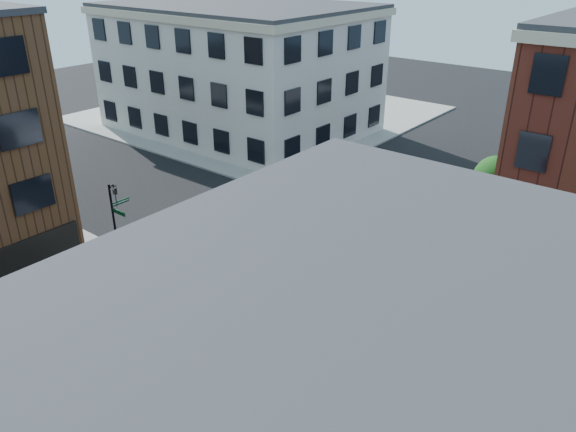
# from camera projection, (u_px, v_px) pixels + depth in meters

# --- Properties ---
(ground) EXTENTS (120.00, 120.00, 0.00)m
(ground) POSITION_uv_depth(u_px,v_px,m) (292.00, 252.00, 31.96)
(ground) COLOR black
(ground) RESTS_ON ground
(sidewalk_nw) EXTENTS (30.00, 30.00, 0.15)m
(sidewalk_nw) POSITION_uv_depth(u_px,v_px,m) (260.00, 113.00, 58.56)
(sidewalk_nw) COLOR gray
(sidewalk_nw) RESTS_ON ground
(building_nw) EXTENTS (22.00, 16.00, 11.00)m
(building_nw) POSITION_uv_depth(u_px,v_px,m) (239.00, 70.00, 51.58)
(building_nw) COLOR beige
(building_nw) RESTS_ON ground
(tree_near) EXTENTS (2.69, 2.69, 4.49)m
(tree_near) POSITION_uv_depth(u_px,v_px,m) (496.00, 181.00, 33.33)
(tree_near) COLOR black
(tree_near) RESTS_ON ground
(tree_far) EXTENTS (2.43, 2.43, 4.07)m
(tree_far) POSITION_uv_depth(u_px,v_px,m) (528.00, 159.00, 37.67)
(tree_far) COLOR black
(tree_far) RESTS_ON ground
(signal_pole) EXTENTS (1.29, 1.24, 4.60)m
(signal_pole) POSITION_uv_depth(u_px,v_px,m) (116.00, 214.00, 29.84)
(signal_pole) COLOR black
(signal_pole) RESTS_ON ground
(box_truck) EXTENTS (9.21, 3.03, 4.13)m
(box_truck) POSITION_uv_depth(u_px,v_px,m) (409.00, 294.00, 24.26)
(box_truck) COLOR white
(box_truck) RESTS_ON ground
(traffic_cone) EXTENTS (0.39, 0.39, 0.62)m
(traffic_cone) POSITION_uv_depth(u_px,v_px,m) (150.00, 255.00, 31.05)
(traffic_cone) COLOR #E1520A
(traffic_cone) RESTS_ON ground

